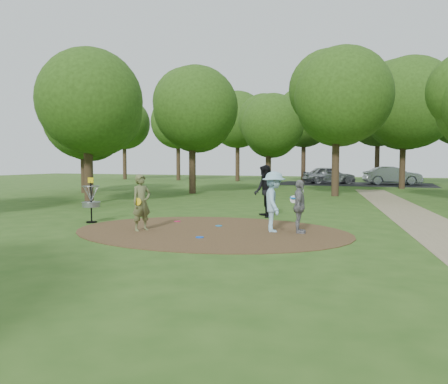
% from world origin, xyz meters
% --- Properties ---
extents(ground, '(100.00, 100.00, 0.00)m').
position_xyz_m(ground, '(0.00, 0.00, 0.00)').
color(ground, '#2D5119').
rests_on(ground, ground).
extents(dirt_clearing, '(8.40, 8.40, 0.02)m').
position_xyz_m(dirt_clearing, '(0.00, 0.00, 0.01)').
color(dirt_clearing, '#47301C').
rests_on(dirt_clearing, ground).
extents(footpath, '(7.55, 39.89, 0.01)m').
position_xyz_m(footpath, '(6.50, 2.00, 0.01)').
color(footpath, '#8C7A5B').
rests_on(footpath, ground).
extents(parking_lot, '(14.00, 8.00, 0.01)m').
position_xyz_m(parking_lot, '(2.00, 30.00, 0.00)').
color(parking_lot, black).
rests_on(parking_lot, ground).
extents(player_observer_with_disc, '(0.64, 0.74, 1.71)m').
position_xyz_m(player_observer_with_disc, '(-1.93, -0.68, 0.85)').
color(player_observer_with_disc, '#5E653A').
rests_on(player_observer_with_disc, ground).
extents(player_throwing_with_disc, '(1.22, 1.32, 1.80)m').
position_xyz_m(player_throwing_with_disc, '(1.82, 0.52, 0.90)').
color(player_throwing_with_disc, '#99CAE4').
rests_on(player_throwing_with_disc, ground).
extents(player_walking_with_disc, '(1.13, 1.20, 1.96)m').
position_xyz_m(player_walking_with_disc, '(0.66, 3.81, 0.98)').
color(player_walking_with_disc, black).
rests_on(player_walking_with_disc, ground).
extents(player_waiting_with_disc, '(0.52, 0.96, 1.56)m').
position_xyz_m(player_waiting_with_disc, '(2.58, 0.53, 0.78)').
color(player_waiting_with_disc, gray).
rests_on(player_waiting_with_disc, ground).
extents(disc_ground_cyan, '(0.22, 0.22, 0.02)m').
position_xyz_m(disc_ground_cyan, '(-0.09, 0.96, 0.03)').
color(disc_ground_cyan, '#1776BC').
rests_on(disc_ground_cyan, dirt_clearing).
extents(disc_ground_blue, '(0.22, 0.22, 0.02)m').
position_xyz_m(disc_ground_blue, '(0.19, -1.20, 0.03)').
color(disc_ground_blue, blue).
rests_on(disc_ground_blue, dirt_clearing).
extents(disc_ground_red, '(0.22, 0.22, 0.02)m').
position_xyz_m(disc_ground_red, '(-1.81, 1.44, 0.03)').
color(disc_ground_red, '#CF144B').
rests_on(disc_ground_red, dirt_clearing).
extents(car_left, '(5.14, 3.67, 1.63)m').
position_xyz_m(car_left, '(-0.16, 29.68, 0.81)').
color(car_left, '#A1A3A9').
rests_on(car_left, ground).
extents(car_right, '(5.23, 3.00, 1.63)m').
position_xyz_m(car_right, '(5.36, 30.32, 0.82)').
color(car_right, '#9EA0A5').
rests_on(car_right, ground).
extents(disc_golf_basket, '(0.63, 0.63, 1.54)m').
position_xyz_m(disc_golf_basket, '(-4.50, 0.30, 0.87)').
color(disc_golf_basket, black).
rests_on(disc_golf_basket, ground).
extents(tree_ring, '(37.83, 46.23, 9.71)m').
position_xyz_m(tree_ring, '(2.41, 9.51, 5.27)').
color(tree_ring, '#332316').
rests_on(tree_ring, ground).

